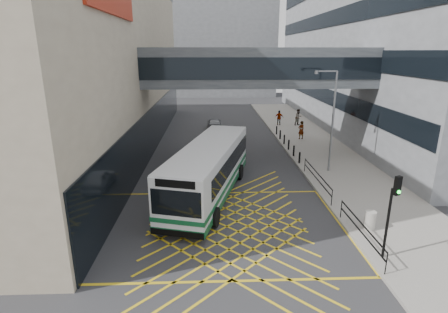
{
  "coord_description": "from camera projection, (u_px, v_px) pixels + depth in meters",
  "views": [
    {
      "loc": [
        -0.77,
        -16.29,
        8.77
      ],
      "look_at": [
        0.0,
        4.0,
        2.6
      ],
      "focal_mm": 28.0,
      "sensor_mm": 36.0,
      "label": 1
    }
  ],
  "objects": [
    {
      "name": "ground",
      "position": [
        227.0,
        227.0,
        18.16
      ],
      "size": [
        120.0,
        120.0,
        0.0
      ],
      "primitive_type": "plane",
      "color": "#333335"
    },
    {
      "name": "building_whsmith",
      "position": [
        13.0,
        60.0,
        30.47
      ],
      "size": [
        24.17,
        42.0,
        16.0
      ],
      "color": "tan",
      "rests_on": "ground"
    },
    {
      "name": "building_right",
      "position": [
        431.0,
        39.0,
        39.07
      ],
      "size": [
        24.09,
        44.0,
        20.0
      ],
      "color": "gray",
      "rests_on": "ground"
    },
    {
      "name": "building_far",
      "position": [
        204.0,
        49.0,
        72.83
      ],
      "size": [
        28.0,
        16.0,
        18.0
      ],
      "primitive_type": "cube",
      "color": "gray",
      "rests_on": "ground"
    },
    {
      "name": "skybridge",
      "position": [
        258.0,
        67.0,
        27.56
      ],
      "size": [
        20.0,
        4.1,
        3.0
      ],
      "color": "#454A4F",
      "rests_on": "ground"
    },
    {
      "name": "pavement",
      "position": [
        315.0,
        147.0,
        32.8
      ],
      "size": [
        6.0,
        54.0,
        0.16
      ],
      "primitive_type": "cube",
      "color": "gray",
      "rests_on": "ground"
    },
    {
      "name": "box_junction",
      "position": [
        227.0,
        226.0,
        18.16
      ],
      "size": [
        12.0,
        9.0,
        0.01
      ],
      "color": "gold",
      "rests_on": "ground"
    },
    {
      "name": "bus",
      "position": [
        210.0,
        169.0,
        21.62
      ],
      "size": [
        5.65,
        12.07,
        3.3
      ],
      "rotation": [
        0.0,
        0.0,
        -0.26
      ],
      "color": "silver",
      "rests_on": "ground"
    },
    {
      "name": "car_white",
      "position": [
        170.0,
        178.0,
        23.28
      ],
      "size": [
        1.68,
        4.03,
        1.28
      ],
      "primitive_type": "imported",
      "rotation": [
        0.0,
        0.0,
        3.13
      ],
      "color": "silver",
      "rests_on": "ground"
    },
    {
      "name": "car_dark",
      "position": [
        212.0,
        146.0,
        30.33
      ],
      "size": [
        2.8,
        5.33,
        1.59
      ],
      "primitive_type": "imported",
      "rotation": [
        0.0,
        0.0,
        2.98
      ],
      "color": "black",
      "rests_on": "ground"
    },
    {
      "name": "car_silver",
      "position": [
        214.0,
        123.0,
        40.83
      ],
      "size": [
        1.73,
        4.04,
        1.25
      ],
      "primitive_type": "imported",
      "rotation": [
        0.0,
        0.0,
        3.15
      ],
      "color": "gray",
      "rests_on": "ground"
    },
    {
      "name": "traffic_light",
      "position": [
        392.0,
        206.0,
        14.4
      ],
      "size": [
        0.31,
        0.45,
        3.81
      ],
      "rotation": [
        0.0,
        0.0,
        0.38
      ],
      "color": "black",
      "rests_on": "pavement"
    },
    {
      "name": "street_lamp",
      "position": [
        331.0,
        116.0,
        24.92
      ],
      "size": [
        1.66,
        0.26,
        7.3
      ],
      "rotation": [
        0.0,
        0.0,
        0.02
      ],
      "color": "slate",
      "rests_on": "pavement"
    },
    {
      "name": "litter_bin",
      "position": [
        370.0,
        220.0,
        17.47
      ],
      "size": [
        0.55,
        0.55,
        0.95
      ],
      "primitive_type": "cylinder",
      "color": "#ADA89E",
      "rests_on": "pavement"
    },
    {
      "name": "kerb_railings",
      "position": [
        333.0,
        196.0,
        19.83
      ],
      "size": [
        0.05,
        12.54,
        1.0
      ],
      "color": "black",
      "rests_on": "pavement"
    },
    {
      "name": "bollards",
      "position": [
        286.0,
        142.0,
        32.55
      ],
      "size": [
        0.14,
        10.14,
        0.9
      ],
      "color": "black",
      "rests_on": "pavement"
    },
    {
      "name": "pedestrian_a",
      "position": [
        301.0,
        130.0,
        35.28
      ],
      "size": [
        0.87,
        0.76,
        1.83
      ],
      "primitive_type": "imported",
      "rotation": [
        0.0,
        0.0,
        3.54
      ],
      "color": "gray",
      "rests_on": "pavement"
    },
    {
      "name": "pedestrian_b",
      "position": [
        298.0,
        117.0,
        41.8
      ],
      "size": [
        1.09,
        0.93,
        1.92
      ],
      "primitive_type": "imported",
      "rotation": [
        0.0,
        0.0,
        0.5
      ],
      "color": "gray",
      "rests_on": "pavement"
    },
    {
      "name": "pedestrian_c",
      "position": [
        279.0,
        118.0,
        41.93
      ],
      "size": [
        1.13,
        0.75,
        1.75
      ],
      "primitive_type": "imported",
      "rotation": [
        0.0,
        0.0,
        2.88
      ],
      "color": "gray",
      "rests_on": "pavement"
    }
  ]
}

